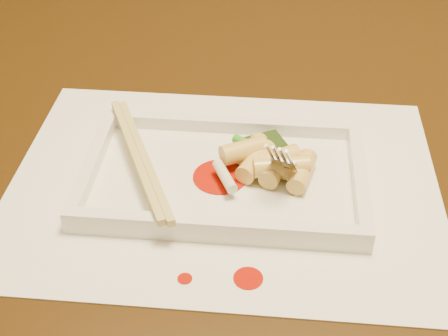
# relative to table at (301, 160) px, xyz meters

# --- Properties ---
(table) EXTENTS (1.40, 0.90, 0.75)m
(table) POSITION_rel_table_xyz_m (0.00, 0.00, 0.00)
(table) COLOR black
(table) RESTS_ON ground
(placemat) EXTENTS (0.40, 0.30, 0.00)m
(placemat) POSITION_rel_table_xyz_m (-0.08, -0.17, 0.10)
(placemat) COLOR white
(placemat) RESTS_ON table
(sauce_splatter_a) EXTENTS (0.02, 0.02, 0.00)m
(sauce_splatter_a) POSITION_rel_table_xyz_m (-0.05, -0.29, 0.10)
(sauce_splatter_a) COLOR #AC1405
(sauce_splatter_a) RESTS_ON placemat
(sauce_splatter_b) EXTENTS (0.01, 0.01, 0.00)m
(sauce_splatter_b) POSITION_rel_table_xyz_m (-0.10, -0.29, 0.10)
(sauce_splatter_b) COLOR #AC1405
(sauce_splatter_b) RESTS_ON placemat
(plate_base) EXTENTS (0.26, 0.16, 0.01)m
(plate_base) POSITION_rel_table_xyz_m (-0.08, -0.17, 0.11)
(plate_base) COLOR white
(plate_base) RESTS_ON placemat
(plate_rim_far) EXTENTS (0.26, 0.01, 0.01)m
(plate_rim_far) POSITION_rel_table_xyz_m (-0.08, -0.10, 0.12)
(plate_rim_far) COLOR white
(plate_rim_far) RESTS_ON plate_base
(plate_rim_near) EXTENTS (0.26, 0.01, 0.01)m
(plate_rim_near) POSITION_rel_table_xyz_m (-0.08, -0.25, 0.12)
(plate_rim_near) COLOR white
(plate_rim_near) RESTS_ON plate_base
(plate_rim_left) EXTENTS (0.01, 0.14, 0.01)m
(plate_rim_left) POSITION_rel_table_xyz_m (-0.20, -0.17, 0.12)
(plate_rim_left) COLOR white
(plate_rim_left) RESTS_ON plate_base
(plate_rim_right) EXTENTS (0.01, 0.14, 0.01)m
(plate_rim_right) POSITION_rel_table_xyz_m (0.04, -0.17, 0.12)
(plate_rim_right) COLOR white
(plate_rim_right) RESTS_ON plate_base
(veg_piece) EXTENTS (0.05, 0.04, 0.01)m
(veg_piece) POSITION_rel_table_xyz_m (-0.05, -0.13, 0.12)
(veg_piece) COLOR black
(veg_piece) RESTS_ON plate_base
(scallion_white) EXTENTS (0.03, 0.04, 0.01)m
(scallion_white) POSITION_rel_table_xyz_m (-0.08, -0.19, 0.12)
(scallion_white) COLOR #EAEACC
(scallion_white) RESTS_ON plate_base
(scallion_green) EXTENTS (0.08, 0.05, 0.01)m
(scallion_green) POSITION_rel_table_xyz_m (-0.04, -0.15, 0.12)
(scallion_green) COLOR #2B9217
(scallion_green) RESTS_ON plate_base
(chopstick_a) EXTENTS (0.08, 0.17, 0.01)m
(chopstick_a) POSITION_rel_table_xyz_m (-0.16, -0.17, 0.13)
(chopstick_a) COLOR tan
(chopstick_a) RESTS_ON plate_rim_near
(chopstick_b) EXTENTS (0.08, 0.17, 0.01)m
(chopstick_b) POSITION_rel_table_xyz_m (-0.15, -0.17, 0.13)
(chopstick_b) COLOR tan
(chopstick_b) RESTS_ON plate_rim_near
(fork) EXTENTS (0.09, 0.10, 0.14)m
(fork) POSITION_rel_table_xyz_m (-0.01, -0.15, 0.18)
(fork) COLOR silver
(fork) RESTS_ON plate_base
(sauce_blob_0) EXTENTS (0.05, 0.05, 0.00)m
(sauce_blob_0) POSITION_rel_table_xyz_m (-0.08, -0.17, 0.11)
(sauce_blob_0) COLOR #AC1405
(sauce_blob_0) RESTS_ON plate_base
(rice_cake_0) EXTENTS (0.04, 0.04, 0.02)m
(rice_cake_0) POSITION_rel_table_xyz_m (-0.03, -0.15, 0.12)
(rice_cake_0) COLOR #E7D16B
(rice_cake_0) RESTS_ON plate_base
(rice_cake_1) EXTENTS (0.03, 0.05, 0.02)m
(rice_cake_1) POSITION_rel_table_xyz_m (-0.01, -0.17, 0.12)
(rice_cake_1) COLOR #E7D16B
(rice_cake_1) RESTS_ON plate_base
(rice_cake_2) EXTENTS (0.05, 0.03, 0.02)m
(rice_cake_2) POSITION_rel_table_xyz_m (-0.03, -0.17, 0.13)
(rice_cake_2) COLOR #E7D16B
(rice_cake_2) RESTS_ON plate_base
(rice_cake_3) EXTENTS (0.03, 0.04, 0.02)m
(rice_cake_3) POSITION_rel_table_xyz_m (-0.03, -0.17, 0.12)
(rice_cake_3) COLOR #E7D16B
(rice_cake_3) RESTS_ON plate_base
(rice_cake_4) EXTENTS (0.05, 0.03, 0.02)m
(rice_cake_4) POSITION_rel_table_xyz_m (-0.03, -0.17, 0.12)
(rice_cake_4) COLOR #E7D16B
(rice_cake_4) RESTS_ON plate_base
(rice_cake_5) EXTENTS (0.05, 0.04, 0.02)m
(rice_cake_5) POSITION_rel_table_xyz_m (-0.06, -0.15, 0.13)
(rice_cake_5) COLOR #E7D16B
(rice_cake_5) RESTS_ON plate_base
(rice_cake_6) EXTENTS (0.04, 0.05, 0.02)m
(rice_cake_6) POSITION_rel_table_xyz_m (-0.05, -0.16, 0.12)
(rice_cake_6) COLOR #E7D16B
(rice_cake_6) RESTS_ON plate_base
(rice_cake_7) EXTENTS (0.02, 0.04, 0.02)m
(rice_cake_7) POSITION_rel_table_xyz_m (-0.05, -0.15, 0.12)
(rice_cake_7) COLOR #E7D16B
(rice_cake_7) RESTS_ON plate_base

